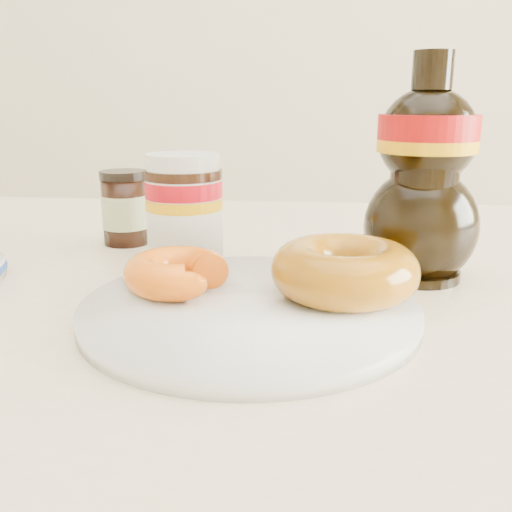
# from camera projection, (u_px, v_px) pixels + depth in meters

# --- Properties ---
(dining_table) EXTENTS (1.40, 0.90, 0.75)m
(dining_table) POSITION_uv_depth(u_px,v_px,m) (289.00, 379.00, 0.52)
(dining_table) COLOR beige
(dining_table) RESTS_ON ground
(plate) EXTENTS (0.26, 0.26, 0.01)m
(plate) POSITION_uv_depth(u_px,v_px,m) (250.00, 309.00, 0.44)
(plate) COLOR white
(plate) RESTS_ON dining_table
(donut_bitten) EXTENTS (0.10, 0.10, 0.03)m
(donut_bitten) POSITION_uv_depth(u_px,v_px,m) (177.00, 272.00, 0.46)
(donut_bitten) COLOR #F54E0D
(donut_bitten) RESTS_ON plate
(donut_whole) EXTENTS (0.14, 0.14, 0.04)m
(donut_whole) POSITION_uv_depth(u_px,v_px,m) (345.00, 270.00, 0.44)
(donut_whole) COLOR #8E4D09
(donut_whole) RESTS_ON plate
(nutella_jar) EXTENTS (0.08, 0.08, 0.11)m
(nutella_jar) POSITION_uv_depth(u_px,v_px,m) (184.00, 204.00, 0.57)
(nutella_jar) COLOR white
(nutella_jar) RESTS_ON dining_table
(syrup_bottle) EXTENTS (0.12, 0.11, 0.20)m
(syrup_bottle) POSITION_uv_depth(u_px,v_px,m) (425.00, 170.00, 0.51)
(syrup_bottle) COLOR black
(syrup_bottle) RESTS_ON dining_table
(dark_jar) EXTENTS (0.05, 0.05, 0.08)m
(dark_jar) POSITION_uv_depth(u_px,v_px,m) (125.00, 208.00, 0.65)
(dark_jar) COLOR black
(dark_jar) RESTS_ON dining_table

